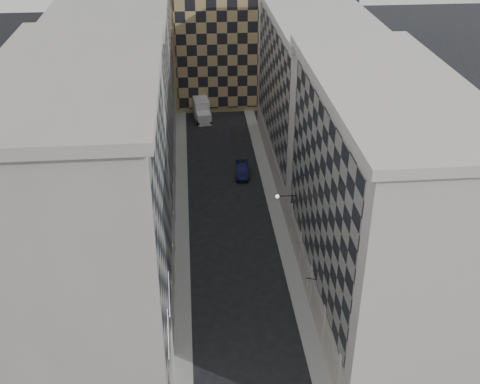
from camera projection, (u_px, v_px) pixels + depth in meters
sidewalk_west at (182, 221)px, 65.49m from camera, size 1.50×100.00×0.15m
sidewalk_east at (277, 217)px, 66.29m from camera, size 1.50×100.00×0.15m
bldg_left_a at (96, 229)px, 42.79m from camera, size 10.80×22.80×23.70m
bldg_left_b at (122, 116)px, 62.05m from camera, size 10.80×22.80×22.70m
bldg_left_c at (135, 57)px, 81.31m from camera, size 10.80×22.80×21.70m
bldg_right_a at (376, 204)px, 48.67m from camera, size 10.80×26.80×20.70m
bldg_right_b at (312, 93)px, 72.24m from camera, size 10.80×28.80×19.70m
tan_block at (224, 39)px, 94.14m from camera, size 16.80×14.80×18.80m
flagpoles_left at (168, 313)px, 40.75m from camera, size 0.10×6.33×2.33m
bracket_lamp at (279, 196)px, 58.00m from camera, size 1.98×0.36×0.36m
box_truck at (202, 111)px, 89.84m from camera, size 2.72×5.47×2.89m
dark_car at (242, 170)px, 74.52m from camera, size 1.84×4.53×1.46m
shop_sign at (308, 282)px, 50.25m from camera, size 0.79×0.69×0.78m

